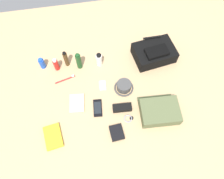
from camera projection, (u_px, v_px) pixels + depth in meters
ground_plane at (112, 93)px, 1.70m from camera, size 2.64×2.02×0.02m
backpack at (154, 53)px, 1.78m from camera, size 0.35×0.27×0.14m
toiletry_pouch at (159, 111)px, 1.57m from camera, size 0.29×0.26×0.08m
bucket_hat at (124, 86)px, 1.68m from camera, size 0.15×0.15×0.07m
deodorant_spray at (42, 63)px, 1.75m from camera, size 0.04×0.04×0.10m
sunscreen_spray at (56, 65)px, 1.73m from camera, size 0.04×0.04×0.12m
cologne_bottle at (66, 59)px, 1.73m from camera, size 0.03×0.03×0.16m
shampoo_bottle at (79, 61)px, 1.72m from camera, size 0.04×0.04×0.16m
toothpaste_tube at (99, 60)px, 1.75m from camera, size 0.05×0.05×0.13m
paperback_novel at (53, 137)px, 1.52m from camera, size 0.14×0.19×0.02m
cell_phone at (98, 108)px, 1.62m from camera, size 0.07×0.14×0.01m
media_player at (103, 85)px, 1.71m from camera, size 0.06×0.09×0.01m
wristwatch at (128, 119)px, 1.58m from camera, size 0.07×0.06×0.01m
toothbrush at (66, 79)px, 1.73m from camera, size 0.16×0.05×0.02m
wallet at (117, 133)px, 1.53m from camera, size 0.10×0.12×0.02m
notepad at (77, 103)px, 1.64m from camera, size 0.12×0.16×0.02m
sunglasses_case at (122, 108)px, 1.61m from camera, size 0.14×0.06×0.04m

